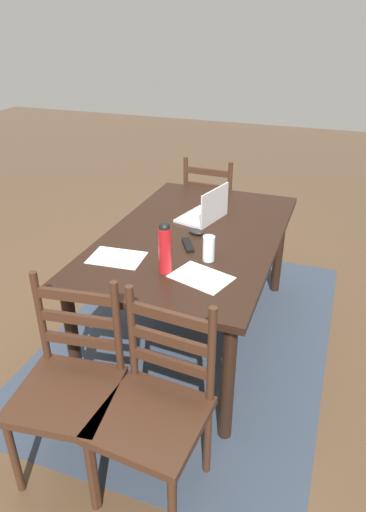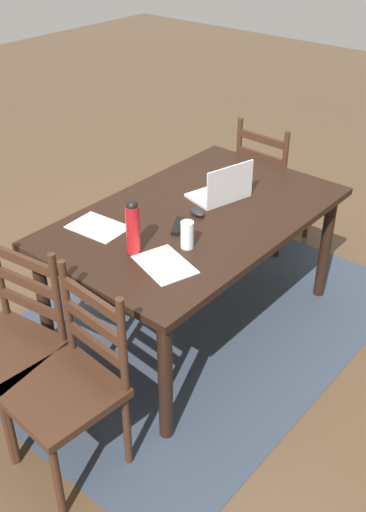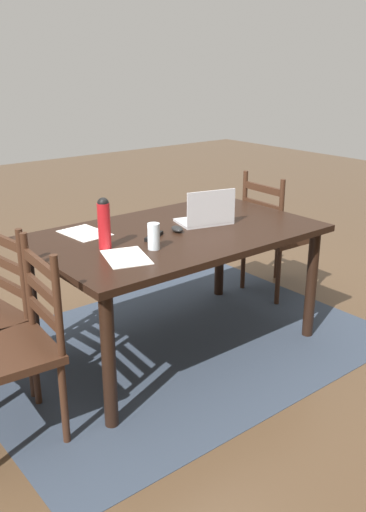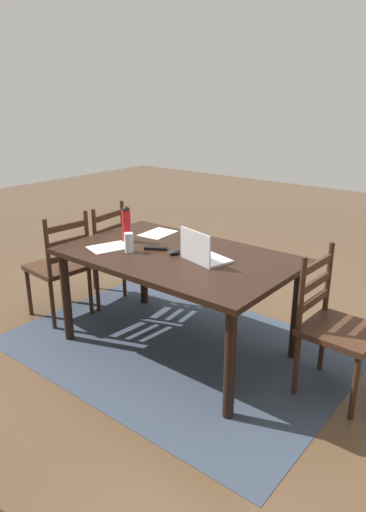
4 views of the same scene
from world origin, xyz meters
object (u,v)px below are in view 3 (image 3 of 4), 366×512
Objects in this scene: dining_table at (177,244)px; computer_mouse at (177,229)px; chair_right_far at (14,349)px; water_bottle at (104,222)px; laptop at (207,215)px; drinking_glass at (154,236)px; chair_left_near at (276,236)px; tv_remote at (154,236)px.

dining_table is 0.10m from computer_mouse.
chair_right_far is 3.37× the size of water_bottle.
water_bottle is (0.73, 0.00, 0.09)m from laptop.
water_bottle is 1.97× the size of drinking_glass.
tv_remote is (1.31, 0.23, 0.32)m from chair_left_near.
laptop is 2.15× the size of tv_remote.
water_bottle reaches higher than dining_table.
chair_right_far is 0.91m from drinking_glass.
drinking_glass is (1.43, 0.39, 0.38)m from chair_left_near.
chair_right_far reaches higher than dining_table.
dining_table is at bearing 10.47° from chair_left_near.
drinking_glass is at bearing -65.90° from tv_remote.
water_bottle reaches higher than laptop.
chair_left_near is 1.37m from tv_remote.
water_bottle is at bearing 0.18° from laptop.
water_bottle is at bearing 7.68° from chair_left_near.
dining_table is 16.83× the size of computer_mouse.
drinking_glass reaches higher than computer_mouse.
water_bottle is (1.63, 0.22, 0.45)m from chair_left_near.
computer_mouse is (-0.49, 0.01, -0.13)m from water_bottle.
dining_table is 0.21m from tv_remote.
water_bottle is at bearing -122.28° from tv_remote.
water_bottle reaches higher than chair_left_near.
laptop is at bearing -161.62° from drinking_glass.
tv_remote is at bearing -126.10° from drinking_glass.
water_bottle is 0.27m from drinking_glass.
laptop is (-1.36, -0.20, 0.36)m from chair_right_far.
tv_remote is at bearing 10.07° from chair_left_near.
tv_remote is at bearing 2.21° from laptop.
chair_left_near reaches higher than dining_table.
drinking_glass is (0.53, 0.18, 0.01)m from laptop.
chair_left_near reaches higher than computer_mouse.
computer_mouse is (0.24, 0.01, -0.04)m from laptop.
chair_left_near is 1.00× the size of chair_right_far.
dining_table is 0.55m from water_bottle.
chair_left_near is at bearing -164.60° from drinking_glass.
laptop is 3.66× the size of computer_mouse.
drinking_glass is at bearing 18.38° from laptop.
tv_remote is at bearing 177.53° from water_bottle.
drinking_glass is at bearing -178.27° from chair_right_far.
chair_left_near reaches higher than drinking_glass.
laptop is 2.55× the size of drinking_glass.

